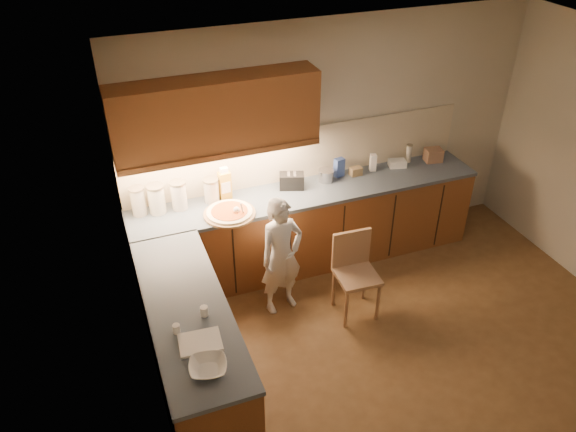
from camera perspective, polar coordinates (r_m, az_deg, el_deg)
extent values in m
plane|color=brown|center=(5.43, 12.84, -13.80)|extent=(4.50, 4.50, 0.00)
cube|color=beige|center=(6.07, 4.43, 7.71)|extent=(4.50, 0.04, 2.60)
cube|color=beige|center=(3.93, -13.88, -9.41)|extent=(0.04, 4.00, 2.60)
cube|color=white|center=(4.00, 17.48, 12.72)|extent=(4.50, 4.00, 0.04)
cube|color=brown|center=(6.13, 2.06, -1.22)|extent=(3.75, 0.60, 0.88)
cube|color=brown|center=(4.83, -9.69, -13.16)|extent=(0.60, 2.00, 0.88)
cube|color=#445261|center=(5.88, 2.15, 2.48)|extent=(3.77, 0.62, 0.04)
cube|color=#445261|center=(4.52, -10.23, -9.11)|extent=(0.62, 2.02, 0.04)
cube|color=black|center=(5.58, -11.43, -5.98)|extent=(0.02, 0.01, 0.80)
cube|color=black|center=(5.66, -5.47, -4.71)|extent=(0.02, 0.01, 0.80)
cube|color=black|center=(5.80, 0.23, -3.44)|extent=(0.02, 0.01, 0.80)
cube|color=black|center=(6.00, 5.59, -2.22)|extent=(0.02, 0.01, 0.80)
cube|color=black|center=(6.26, 10.56, -1.06)|extent=(0.02, 0.01, 0.80)
cube|color=black|center=(6.55, 15.10, 0.00)|extent=(0.02, 0.01, 0.80)
cube|color=beige|center=(5.97, 1.16, 6.35)|extent=(3.75, 0.02, 0.58)
cube|color=brown|center=(5.31, -7.31, 10.19)|extent=(1.95, 0.35, 0.70)
cube|color=brown|center=(5.30, -6.57, 6.03)|extent=(1.95, 0.02, 0.06)
cylinder|color=#AA8455|center=(5.49, -5.95, 0.24)|extent=(0.51, 0.51, 0.02)
cylinder|color=#FFF0C7|center=(5.48, -5.97, 0.42)|extent=(0.45, 0.45, 0.02)
cylinder|color=#B94918|center=(5.48, -5.97, 0.53)|extent=(0.36, 0.36, 0.01)
sphere|color=white|center=(5.44, -5.25, 0.63)|extent=(0.07, 0.07, 0.07)
cylinder|color=white|center=(5.38, -4.67, 0.67)|extent=(0.07, 0.11, 0.21)
imported|color=white|center=(5.41, -0.67, -4.13)|extent=(0.51, 0.38, 1.25)
cylinder|color=tan|center=(5.46, 5.95, -9.42)|extent=(0.04, 0.04, 0.44)
cylinder|color=tan|center=(5.58, 9.12, -8.66)|extent=(0.04, 0.04, 0.44)
cylinder|color=tan|center=(5.69, 4.66, -7.28)|extent=(0.04, 0.04, 0.44)
cylinder|color=tan|center=(5.80, 7.73, -6.60)|extent=(0.04, 0.04, 0.44)
cube|color=tan|center=(5.48, 7.03, -6.09)|extent=(0.41, 0.41, 0.04)
cube|color=tan|center=(5.47, 6.44, -3.23)|extent=(0.39, 0.06, 0.39)
imported|color=white|center=(3.99, -8.13, -14.97)|extent=(0.31, 0.31, 0.06)
cylinder|color=beige|center=(5.59, -14.97, 1.38)|extent=(0.14, 0.14, 0.28)
cylinder|color=gray|center=(5.52, -15.18, 2.69)|extent=(0.15, 0.15, 0.02)
cylinder|color=white|center=(5.58, -13.19, 1.60)|extent=(0.16, 0.16, 0.28)
cylinder|color=gray|center=(5.51, -13.39, 2.93)|extent=(0.17, 0.17, 0.02)
cylinder|color=white|center=(5.60, -11.02, 2.00)|extent=(0.15, 0.15, 0.28)
cylinder|color=gray|center=(5.52, -11.18, 3.33)|extent=(0.16, 0.16, 0.02)
cylinder|color=beige|center=(5.67, -7.78, 2.51)|extent=(0.15, 0.15, 0.24)
cylinder|color=gray|center=(5.61, -7.88, 3.64)|extent=(0.16, 0.16, 0.02)
cube|color=gold|center=(5.69, -6.43, 3.09)|extent=(0.13, 0.10, 0.30)
cube|color=silver|center=(5.60, -6.54, 4.65)|extent=(0.08, 0.06, 0.05)
cube|color=black|center=(5.87, 0.37, 3.58)|extent=(0.29, 0.22, 0.16)
cube|color=#A4A4A8|center=(5.83, 0.06, 4.29)|extent=(0.06, 0.11, 0.00)
cube|color=#A4A4A8|center=(5.83, 0.69, 4.30)|extent=(0.06, 0.11, 0.00)
cylinder|color=#AEAEB3|center=(6.03, 3.89, 4.09)|extent=(0.16, 0.16, 0.12)
cylinder|color=#AEAEB3|center=(5.99, 3.91, 4.63)|extent=(0.17, 0.17, 0.01)
cube|color=#3652A3|center=(6.11, 5.22, 4.94)|extent=(0.12, 0.09, 0.21)
cube|color=#A18456|center=(6.18, 6.89, 4.54)|extent=(0.13, 0.09, 0.09)
cube|color=white|center=(6.27, 8.63, 5.39)|extent=(0.08, 0.08, 0.19)
cube|color=white|center=(6.43, 11.03, 5.28)|extent=(0.21, 0.17, 0.07)
cylinder|color=beige|center=(6.53, 12.17, 6.20)|extent=(0.06, 0.06, 0.20)
cylinder|color=gray|center=(6.48, 12.28, 7.04)|extent=(0.07, 0.07, 0.01)
cube|color=#976E51|center=(6.62, 14.54, 6.02)|extent=(0.21, 0.18, 0.15)
cube|color=white|center=(4.18, -8.92, -12.56)|extent=(0.32, 0.26, 0.02)
cylinder|color=silver|center=(4.27, -11.26, -11.17)|extent=(0.07, 0.07, 0.07)
cylinder|color=white|center=(4.37, -8.51, -9.53)|extent=(0.08, 0.08, 0.08)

